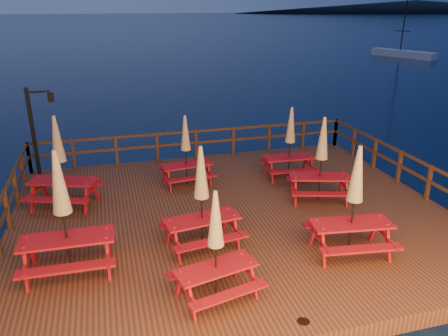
# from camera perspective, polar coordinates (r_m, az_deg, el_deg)

# --- Properties ---
(ground) EXTENTS (500.00, 500.00, 0.00)m
(ground) POSITION_cam_1_polar(r_m,az_deg,el_deg) (12.51, 1.13, -7.58)
(ground) COLOR black
(ground) RESTS_ON ground
(deck) EXTENTS (12.00, 10.00, 0.40)m
(deck) POSITION_cam_1_polar(r_m,az_deg,el_deg) (12.41, 1.13, -6.77)
(deck) COLOR #462616
(deck) RESTS_ON ground
(deck_piles) EXTENTS (11.44, 9.44, 1.40)m
(deck_piles) POSITION_cam_1_polar(r_m,az_deg,el_deg) (12.65, 1.12, -8.77)
(deck_piles) COLOR #392012
(deck_piles) RESTS_ON ground
(railing) EXTENTS (11.80, 9.75, 1.10)m
(railing) POSITION_cam_1_polar(r_m,az_deg,el_deg) (13.58, -0.98, 0.21)
(railing) COLOR #392012
(railing) RESTS_ON deck
(lamp_post) EXTENTS (0.85, 0.18, 3.00)m
(lamp_post) POSITION_cam_1_polar(r_m,az_deg,el_deg) (15.69, -23.25, 5.30)
(lamp_post) COLOR black
(lamp_post) RESTS_ON deck
(headland_right) EXTENTS (230.40, 86.40, 7.00)m
(headland_right) POSITION_cam_1_polar(r_m,az_deg,el_deg) (305.40, 23.83, 18.77)
(headland_right) COLOR black
(headland_right) RESTS_ON ground
(sailboat) EXTENTS (3.93, 7.66, 11.42)m
(sailboat) POSITION_cam_1_polar(r_m,az_deg,el_deg) (55.61, 22.32, 13.63)
(sailboat) COLOR silver
(sailboat) RESTS_ON ground
(picnic_table_0) EXTENTS (1.75, 1.50, 2.29)m
(picnic_table_0) POSITION_cam_1_polar(r_m,az_deg,el_deg) (13.88, -5.01, 2.45)
(picnic_table_0) COLOR maroon
(picnic_table_0) RESTS_ON deck
(picnic_table_1) EXTENTS (1.99, 1.72, 2.56)m
(picnic_table_1) POSITION_cam_1_polar(r_m,az_deg,el_deg) (10.17, -2.96, -3.73)
(picnic_table_1) COLOR maroon
(picnic_table_1) RESTS_ON deck
(picnic_table_2) EXTENTS (1.89, 1.68, 2.33)m
(picnic_table_2) POSITION_cam_1_polar(r_m,az_deg,el_deg) (8.49, -1.08, -9.93)
(picnic_table_2) COLOR maroon
(picnic_table_2) RESTS_ON deck
(picnic_table_3) EXTENTS (1.76, 1.48, 2.40)m
(picnic_table_3) POSITION_cam_1_polar(r_m,az_deg,el_deg) (14.57, 8.63, 3.44)
(picnic_table_3) COLOR maroon
(picnic_table_3) RESTS_ON deck
(picnic_table_4) EXTENTS (2.12, 1.91, 2.54)m
(picnic_table_4) POSITION_cam_1_polar(r_m,az_deg,el_deg) (12.96, 12.61, 1.28)
(picnic_table_4) COLOR maroon
(picnic_table_4) RESTS_ON deck
(picnic_table_5) EXTENTS (2.01, 1.66, 2.82)m
(picnic_table_5) POSITION_cam_1_polar(r_m,az_deg,el_deg) (9.75, -20.30, -5.37)
(picnic_table_5) COLOR maroon
(picnic_table_5) RESTS_ON deck
(picnic_table_6) EXTENTS (2.05, 1.76, 2.66)m
(picnic_table_6) POSITION_cam_1_polar(r_m,az_deg,el_deg) (10.31, 16.65, -3.98)
(picnic_table_6) COLOR maroon
(picnic_table_6) RESTS_ON deck
(picnic_table_7) EXTENTS (2.28, 2.08, 2.68)m
(picnic_table_7) POSITION_cam_1_polar(r_m,az_deg,el_deg) (13.07, -20.65, 0.90)
(picnic_table_7) COLOR maroon
(picnic_table_7) RESTS_ON deck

